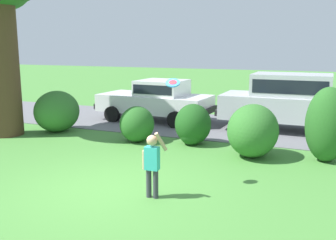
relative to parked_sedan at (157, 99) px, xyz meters
name	(u,v)px	position (x,y,z in m)	size (l,w,h in m)	color
ground_plane	(108,188)	(2.01, -6.88, -0.85)	(80.00, 80.00, 0.00)	#478438
driveway_strip	(206,125)	(2.01, -0.14, -0.84)	(28.00, 4.40, 0.02)	slate
shrub_near_tree	(57,111)	(-2.31, -2.97, -0.17)	(1.41, 1.58, 1.36)	#33702B
shrub_centre_left	(137,124)	(0.79, -3.21, -0.31)	(1.02, 1.08, 1.07)	#286023
shrub_centre	(193,126)	(2.41, -2.84, -0.31)	(1.05, 1.10, 1.18)	#1E511C
shrub_centre_right	(253,131)	(4.25, -3.48, -0.16)	(1.30, 1.52, 1.37)	#33702B
shrub_far_end	(328,125)	(6.01, -3.21, 0.08)	(1.06, 1.01, 1.85)	#286023
parked_sedan	(157,99)	(0.00, 0.00, 0.00)	(4.48, 2.26, 1.56)	white
parked_suv	(291,99)	(4.84, 0.03, 0.23)	(4.71, 2.12, 1.92)	silver
child_thrower	(152,161)	(3.03, -6.97, -0.13)	(0.45, 0.28, 1.29)	#383842
frisbee	(173,83)	(3.12, -6.19, 1.26)	(0.30, 0.26, 0.19)	#337FDB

